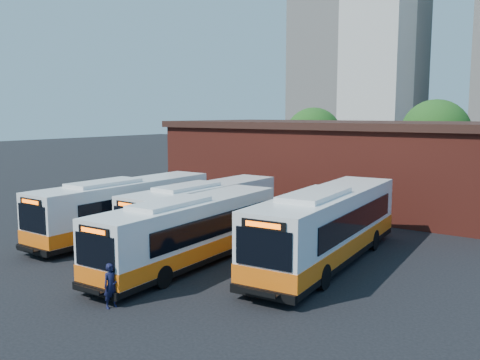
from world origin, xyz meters
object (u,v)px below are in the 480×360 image
Objects in this scene: bus_midwest at (204,212)px; bus_mideast at (190,234)px; bus_west at (125,210)px; transit_worker at (111,286)px; bus_east at (327,229)px.

bus_mideast reaches higher than bus_midwest.
bus_west is 7.46× the size of transit_worker.
transit_worker is at bearing -80.71° from bus_mideast.
transit_worker is at bearing -67.79° from bus_midwest.
bus_west is at bearing -175.80° from bus_east.
bus_east is (11.85, 1.90, 0.12)m from bus_west.
bus_west is 1.05× the size of bus_midwest.
bus_west reaches higher than bus_midwest.
bus_east reaches higher than transit_worker.
transit_worker is (4.15, -10.15, -0.62)m from bus_midwest.
bus_east is (7.97, -0.49, 0.19)m from bus_midwest.
transit_worker is (-3.81, -9.66, -0.81)m from bus_east.
bus_west reaches higher than bus_mideast.
bus_west is 1.03× the size of bus_mideast.
bus_east is at bearing -8.85° from transit_worker.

